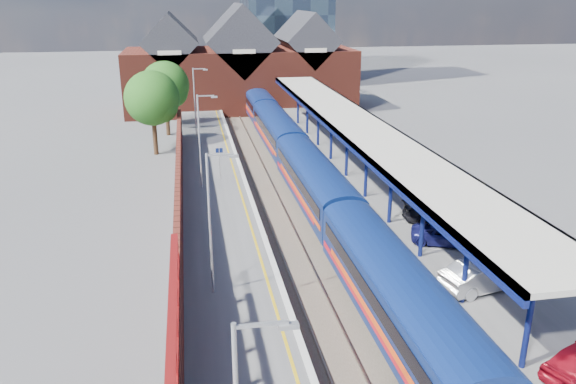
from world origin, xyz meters
name	(u,v)px	position (x,y,z in m)	size (l,w,h in m)	color
ground	(272,166)	(0.00, 30.00, 0.00)	(240.00, 240.00, 0.00)	#5B5B5E
ballast_bed	(292,204)	(0.00, 20.00, 0.03)	(6.00, 76.00, 0.06)	#473D33
rails	(292,202)	(0.00, 20.00, 0.12)	(4.51, 76.00, 0.14)	slate
left_platform	(217,202)	(-5.50, 20.00, 0.50)	(5.00, 76.00, 1.00)	#565659
right_platform	(369,193)	(6.00, 20.00, 0.50)	(6.00, 76.00, 1.00)	#565659
coping_left	(249,193)	(-3.15, 20.00, 1.02)	(0.30, 76.00, 0.05)	silver
coping_right	(333,188)	(3.15, 20.00, 1.02)	(0.30, 76.00, 0.05)	silver
yellow_line	(241,194)	(-3.75, 20.00, 1.01)	(0.14, 76.00, 0.01)	yellow
train	(294,151)	(1.49, 27.18, 2.12)	(2.91, 65.92, 3.45)	navy
canopy	(358,126)	(5.48, 21.95, 5.25)	(4.50, 52.00, 4.48)	#0E1857
lamp_post_b	(213,216)	(-6.36, 6.00, 4.99)	(1.48, 0.18, 7.00)	#A5A8AA
lamp_post_c	(201,136)	(-6.36, 22.00, 4.99)	(1.48, 0.18, 7.00)	#A5A8AA
lamp_post_d	(196,99)	(-6.36, 38.00, 4.99)	(1.48, 0.18, 7.00)	#A5A8AA
platform_sign	(219,158)	(-5.00, 24.00, 2.69)	(0.55, 0.08, 2.50)	#A5A8AA
brick_wall	(179,211)	(-8.10, 13.54, 2.45)	(0.35, 50.00, 3.86)	#5E2318
station_building	(240,68)	(0.00, 58.00, 5.45)	(30.00, 12.12, 13.78)	#5E2318
tree_near	(154,100)	(-10.35, 35.91, 5.35)	(5.20, 5.20, 8.10)	#382314
tree_far	(167,87)	(-9.35, 43.91, 5.35)	(5.20, 5.20, 8.10)	#382314
parked_car_silver	(485,275)	(6.60, 3.95, 1.75)	(1.60, 4.58, 1.51)	#B4B5B9
parked_car_dark	(437,211)	(8.13, 12.76, 1.64)	(1.78, 4.39, 1.27)	black
parked_car_blue	(446,235)	(7.09, 9.31, 1.55)	(1.82, 3.94, 1.10)	navy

